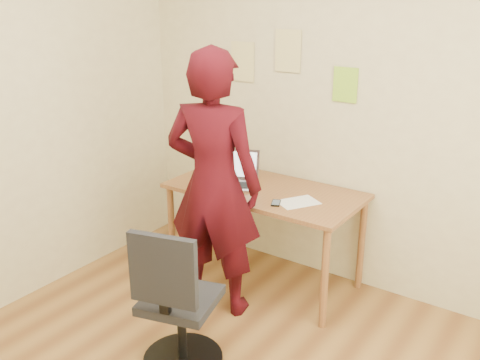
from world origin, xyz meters
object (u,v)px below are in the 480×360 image
Objects in this scene: phone at (276,203)px; person at (214,185)px; desk at (264,200)px; laptop at (235,177)px; office_chair at (176,310)px.

phone is 0.07× the size of person.
phone reaches higher than desk.
laptop is at bearing 136.47° from phone.
phone is (0.45, -0.16, -0.05)m from laptop.
office_chair reaches higher than phone.
phone is at bearing -41.74° from laptop.
desk is at bearing -113.54° from person.
person is at bearing -160.05° from phone.
laptop reaches higher than desk.
person reaches higher than phone.
office_chair is (0.14, -1.15, -0.26)m from desk.
laptop is 1.24m from office_chair.
laptop reaches higher than phone.
person is at bearing -100.31° from desk.
laptop is 0.23× the size of person.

